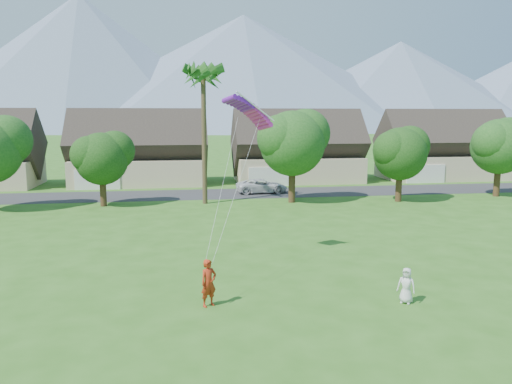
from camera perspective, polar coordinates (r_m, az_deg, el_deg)
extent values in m
plane|color=#2D6019|center=(18.90, 4.59, -16.10)|extent=(500.00, 500.00, 0.00)
cube|color=#2D2D30|center=(51.48, -3.89, -0.21)|extent=(90.00, 7.00, 0.01)
imported|color=#AC2B13|center=(21.27, -5.44, -10.31)|extent=(0.88, 0.79, 2.02)
imported|color=silver|center=(22.52, 16.80, -10.19)|extent=(0.90, 0.85, 1.55)
imported|color=silver|center=(51.85, 0.67, 0.69)|extent=(5.42, 2.70, 1.48)
cone|color=slate|center=(282.69, -19.29, 13.66)|extent=(190.00, 190.00, 70.00)
cone|color=slate|center=(279.74, -1.40, 13.36)|extent=(240.00, 240.00, 62.00)
cone|color=slate|center=(303.68, 16.07, 11.53)|extent=(200.00, 200.00, 50.00)
cube|color=beige|center=(60.27, -13.15, 2.31)|extent=(15.00, 8.00, 3.00)
cube|color=#382D28|center=(60.01, -13.26, 5.43)|extent=(15.75, 8.15, 8.15)
cube|color=silver|center=(56.83, -17.69, 1.35)|extent=(4.80, 0.12, 2.20)
cube|color=beige|center=(61.65, 4.75, 2.64)|extent=(15.00, 8.00, 3.00)
cube|color=#382D28|center=(61.40, 4.78, 5.70)|extent=(15.75, 8.15, 8.15)
cube|color=silver|center=(56.91, 1.54, 1.77)|extent=(4.80, 0.12, 2.20)
cube|color=beige|center=(68.49, 20.44, 2.73)|extent=(15.00, 8.00, 3.00)
cube|color=#382D28|center=(68.26, 20.59, 5.47)|extent=(15.75, 8.15, 8.15)
cube|color=silver|center=(63.00, 18.84, 1.97)|extent=(4.80, 0.12, 2.20)
cylinder|color=#47301C|center=(46.27, -17.06, -0.22)|extent=(0.56, 0.56, 2.18)
sphere|color=#214916|center=(45.91, -17.23, 3.64)|extent=(4.62, 4.62, 4.62)
cylinder|color=#47301C|center=(46.26, 4.11, 0.54)|extent=(0.62, 0.62, 2.82)
sphere|color=#214916|center=(45.87, 4.17, 5.56)|extent=(5.98, 5.98, 5.98)
cylinder|color=#47301C|center=(48.51, 15.98, 0.30)|extent=(0.58, 0.58, 2.30)
sphere|color=#214916|center=(48.17, 16.15, 4.20)|extent=(4.90, 4.90, 4.90)
cylinder|color=#47301C|center=(55.18, 25.81, 0.88)|extent=(0.60, 0.60, 2.56)
sphere|color=#214916|center=(54.86, 26.06, 4.69)|extent=(5.44, 5.44, 5.44)
cylinder|color=#4C3D26|center=(45.30, -5.95, 6.18)|extent=(0.44, 0.44, 12.00)
sphere|color=#286021|center=(45.47, -6.08, 14.14)|extent=(3.00, 3.00, 3.00)
cube|color=#7216A9|center=(26.80, -2.32, 9.44)|extent=(1.72, 1.50, 0.50)
cube|color=#CA2696|center=(26.99, 0.75, 9.44)|extent=(1.72, 1.50, 0.50)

